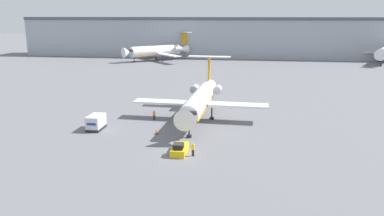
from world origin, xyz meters
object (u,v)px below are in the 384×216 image
(worker_near_tug, at_px, (193,149))
(worker_by_wing, at_px, (154,115))
(airplane_parked_far_right, at_px, (157,51))
(airplane_main, at_px, (200,100))
(traffic_cone_left, at_px, (156,132))
(luggage_cart, at_px, (96,122))
(pushback_tug, at_px, (180,149))

(worker_near_tug, height_order, worker_by_wing, worker_near_tug)
(worker_by_wing, distance_m, airplane_parked_far_right, 88.06)
(airplane_main, bearing_deg, worker_near_tug, -85.66)
(traffic_cone_left, height_order, airplane_parked_far_right, airplane_parked_far_right)
(luggage_cart, bearing_deg, traffic_cone_left, -5.38)
(pushback_tug, bearing_deg, worker_near_tug, -21.90)
(pushback_tug, height_order, traffic_cone_left, pushback_tug)
(worker_by_wing, relative_size, traffic_cone_left, 2.05)
(worker_by_wing, bearing_deg, traffic_cone_left, -73.61)
(worker_near_tug, relative_size, airplane_parked_far_right, 0.07)
(worker_near_tug, relative_size, worker_by_wing, 1.09)
(luggage_cart, bearing_deg, worker_by_wing, 41.05)
(airplane_main, distance_m, worker_near_tug, 17.69)
(luggage_cart, distance_m, worker_by_wing, 10.50)
(worker_near_tug, bearing_deg, airplane_parked_far_right, 105.98)
(pushback_tug, height_order, worker_by_wing, worker_by_wing)
(worker_near_tug, xyz_separation_m, airplane_parked_far_right, (-29.22, 102.04, 2.97))
(luggage_cart, distance_m, airplane_parked_far_right, 93.43)
(worker_by_wing, bearing_deg, pushback_tug, -64.61)
(traffic_cone_left, bearing_deg, airplane_parked_far_right, 103.36)
(traffic_cone_left, bearing_deg, worker_near_tug, -50.44)
(luggage_cart, height_order, airplane_parked_far_right, airplane_parked_far_right)
(airplane_main, relative_size, worker_near_tug, 14.31)
(airplane_main, relative_size, traffic_cone_left, 32.03)
(worker_near_tug, relative_size, traffic_cone_left, 2.24)
(worker_by_wing, xyz_separation_m, airplane_parked_far_right, (-19.92, 85.72, 3.07))
(worker_near_tug, height_order, traffic_cone_left, worker_near_tug)
(worker_by_wing, relative_size, airplane_parked_far_right, 0.07)
(luggage_cart, bearing_deg, pushback_tug, -29.50)
(airplane_main, bearing_deg, airplane_parked_far_right, 108.25)
(luggage_cart, height_order, traffic_cone_left, luggage_cart)
(traffic_cone_left, relative_size, airplane_parked_far_right, 0.03)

